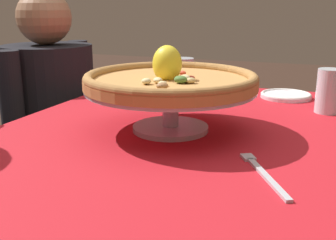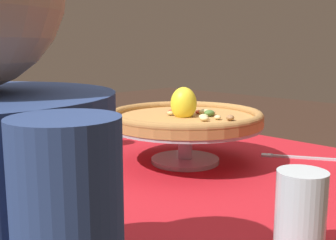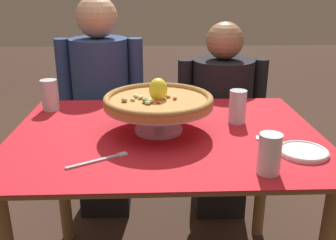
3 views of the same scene
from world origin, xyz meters
name	(u,v)px [view 1 (image 1 of 3)]	position (x,y,z in m)	size (l,w,h in m)	color
dining_table	(180,170)	(0.00, 0.00, 0.64)	(1.19, 0.89, 0.75)	olive
pizza_stand	(171,99)	(-0.03, 0.02, 0.83)	(0.41, 0.41, 0.11)	#B7B7C1
pizza	(170,79)	(-0.03, 0.02, 0.88)	(0.42, 0.42, 0.10)	#BC8447
water_glass_front_right	(328,94)	(0.30, -0.34, 0.81)	(0.07, 0.07, 0.13)	silver
water_glass_side_right	(183,82)	(0.30, 0.10, 0.81)	(0.07, 0.07, 0.14)	silver
side_plate	(286,95)	(0.46, -0.21, 0.76)	(0.17, 0.17, 0.02)	white
dinner_fork	(262,172)	(-0.22, -0.24, 0.75)	(0.19, 0.12, 0.01)	#B7B7C1
sugar_packet	(240,100)	(0.36, -0.08, 0.75)	(0.05, 0.04, 0.01)	silver
diner_right	(54,140)	(0.34, 0.66, 0.53)	(0.50, 0.34, 1.11)	black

